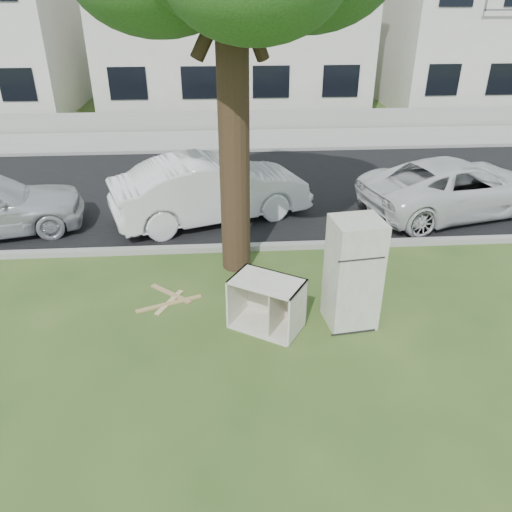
{
  "coord_description": "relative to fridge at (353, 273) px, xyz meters",
  "views": [
    {
      "loc": [
        -0.61,
        -6.71,
        4.76
      ],
      "look_at": [
        -0.1,
        0.6,
        0.84
      ],
      "focal_mm": 35.0,
      "sensor_mm": 36.0,
      "label": 1
    }
  ],
  "objects": [
    {
      "name": "car_center",
      "position": [
        -2.24,
        4.28,
        -0.15
      ],
      "size": [
        4.76,
        2.96,
        1.48
      ],
      "primitive_type": "imported",
      "rotation": [
        0.0,
        0.0,
        1.91
      ],
      "color": "silver",
      "rests_on": "ground"
    },
    {
      "name": "townhouse_center",
      "position": [
        -1.35,
        17.67,
        2.83
      ],
      "size": [
        11.22,
        8.16,
        7.44
      ],
      "color": "silver",
      "rests_on": "ground"
    },
    {
      "name": "road",
      "position": [
        -1.35,
        6.17,
        -0.89
      ],
      "size": [
        120.0,
        7.0,
        0.01
      ],
      "primitive_type": "cube",
      "color": "black",
      "rests_on": "ground"
    },
    {
      "name": "kerb_near",
      "position": [
        -1.35,
        2.62,
        -0.89
      ],
      "size": [
        120.0,
        0.18,
        0.12
      ],
      "primitive_type": "cube",
      "color": "gray",
      "rests_on": "ground"
    },
    {
      "name": "fridge",
      "position": [
        0.0,
        0.0,
        0.0
      ],
      "size": [
        0.82,
        0.77,
        1.79
      ],
      "primitive_type": "cube",
      "rotation": [
        0.0,
        0.0,
        0.13
      ],
      "color": "silver",
      "rests_on": "ground"
    },
    {
      "name": "cabinet",
      "position": [
        -1.34,
        -0.06,
        -0.47
      ],
      "size": [
        1.28,
        1.14,
        0.85
      ],
      "primitive_type": "cube",
      "rotation": [
        0.0,
        0.0,
        -0.56
      ],
      "color": "beige",
      "rests_on": "ground"
    },
    {
      "name": "car_right",
      "position": [
        3.57,
        4.26,
        -0.25
      ],
      "size": [
        5.0,
        3.18,
        1.28
      ],
      "primitive_type": "imported",
      "rotation": [
        0.0,
        0.0,
        1.81
      ],
      "color": "silver",
      "rests_on": "ground"
    },
    {
      "name": "plank_c",
      "position": [
        -2.95,
        0.73,
        -0.88
      ],
      "size": [
        0.44,
        0.75,
        0.02
      ],
      "primitive_type": "cube",
      "rotation": [
        0.0,
        0.0,
        1.1
      ],
      "color": "tan",
      "rests_on": "ground"
    },
    {
      "name": "low_wall",
      "position": [
        -1.35,
        12.77,
        -0.54
      ],
      "size": [
        120.0,
        0.15,
        0.7
      ],
      "primitive_type": "cube",
      "color": "gray",
      "rests_on": "ground"
    },
    {
      "name": "plank_b",
      "position": [
        -2.95,
        1.01,
        -0.88
      ],
      "size": [
        0.77,
        0.69,
        0.02
      ],
      "primitive_type": "cube",
      "rotation": [
        0.0,
        0.0,
        -0.72
      ],
      "color": "tan",
      "rests_on": "ground"
    },
    {
      "name": "plank_a",
      "position": [
        -2.95,
        0.68,
        -0.88
      ],
      "size": [
        1.11,
        0.51,
        0.02
      ],
      "primitive_type": "cube",
      "rotation": [
        0.0,
        0.0,
        0.37
      ],
      "color": "#A88951",
      "rests_on": "ground"
    },
    {
      "name": "ground",
      "position": [
        -1.35,
        0.17,
        -0.89
      ],
      "size": [
        120.0,
        120.0,
        0.0
      ],
      "primitive_type": "plane",
      "color": "#2E4C1B"
    },
    {
      "name": "townhouse_right",
      "position": [
        10.65,
        17.67,
        2.53
      ],
      "size": [
        10.2,
        8.16,
        6.84
      ],
      "color": "silver",
      "rests_on": "ground"
    },
    {
      "name": "sidewalk",
      "position": [
        -1.35,
        11.17,
        -0.89
      ],
      "size": [
        120.0,
        2.8,
        0.01
      ],
      "primitive_type": "cube",
      "color": "gray",
      "rests_on": "ground"
    },
    {
      "name": "kerb_far",
      "position": [
        -1.35,
        9.72,
        -0.89
      ],
      "size": [
        120.0,
        0.18,
        0.12
      ],
      "primitive_type": "cube",
      "color": "gray",
      "rests_on": "ground"
    }
  ]
}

